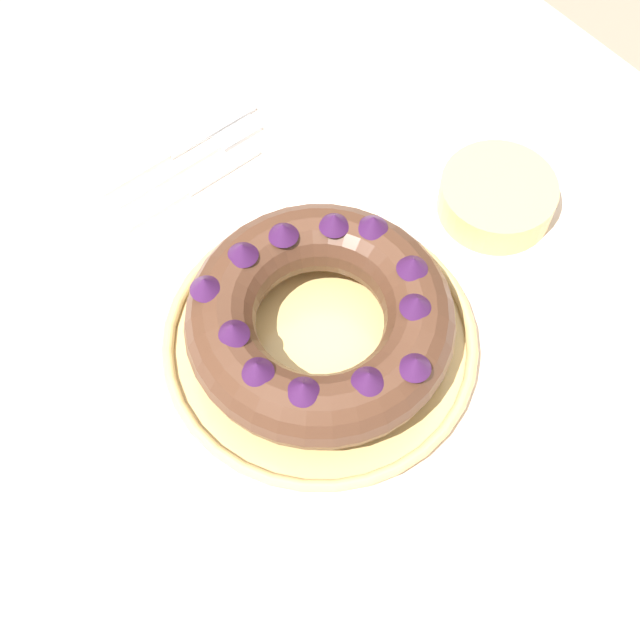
{
  "coord_description": "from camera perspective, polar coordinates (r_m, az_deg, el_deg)",
  "views": [
    {
      "loc": [
        0.35,
        -0.24,
        1.56
      ],
      "look_at": [
        0.02,
        0.02,
        0.83
      ],
      "focal_mm": 50.0,
      "sensor_mm": 36.0,
      "label": 1
    }
  ],
  "objects": [
    {
      "name": "ground_plane",
      "position": [
        1.62,
        -1.05,
        -14.31
      ],
      "size": [
        8.0,
        8.0,
        0.0
      ],
      "primitive_type": "plane",
      "color": "gray"
    },
    {
      "name": "dining_table",
      "position": [
        0.98,
        -1.68,
        -3.9
      ],
      "size": [
        1.24,
        1.11,
        0.77
      ],
      "color": "beige",
      "rests_on": "ground_plane"
    },
    {
      "name": "serving_dish",
      "position": [
        0.88,
        -0.0,
        -1.39
      ],
      "size": [
        0.31,
        0.31,
        0.02
      ],
      "color": "tan",
      "rests_on": "dining_table"
    },
    {
      "name": "bundt_cake",
      "position": [
        0.84,
        -0.0,
        0.06
      ],
      "size": [
        0.26,
        0.26,
        0.08
      ],
      "color": "#4C2D1E",
      "rests_on": "serving_dish"
    },
    {
      "name": "fork",
      "position": [
        1.03,
        -7.72,
        10.32
      ],
      "size": [
        0.02,
        0.19,
        0.01
      ],
      "rotation": [
        0.0,
        0.0,
        0.1
      ],
      "color": "white",
      "rests_on": "dining_table"
    },
    {
      "name": "serving_knife",
      "position": [
        1.04,
        -9.92,
        10.35
      ],
      "size": [
        0.02,
        0.22,
        0.01
      ],
      "rotation": [
        0.0,
        0.0,
        0.1
      ],
      "color": "white",
      "rests_on": "dining_table"
    },
    {
      "name": "cake_knife",
      "position": [
        1.0,
        -8.76,
        8.12
      ],
      "size": [
        0.02,
        0.18,
        0.01
      ],
      "rotation": [
        0.0,
        0.0,
        0.04
      ],
      "color": "white",
      "rests_on": "dining_table"
    },
    {
      "name": "side_bowl",
      "position": [
        0.98,
        11.26,
        7.72
      ],
      "size": [
        0.13,
        0.13,
        0.04
      ],
      "primitive_type": "cylinder",
      "color": "tan",
      "rests_on": "dining_table"
    }
  ]
}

